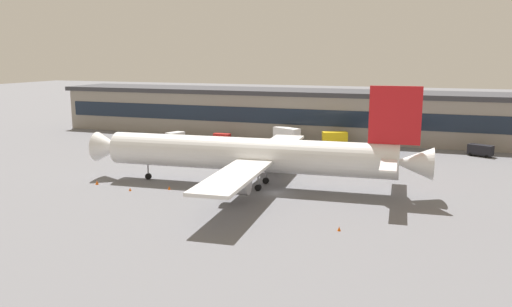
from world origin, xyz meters
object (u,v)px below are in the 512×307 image
Objects in this scene: pushback_tractor at (175,135)px; traffic_cone_0 at (339,229)px; follow_me_car at (222,136)px; traffic_cone_2 at (169,188)px; stair_truck at (334,138)px; catering_truck at (286,135)px; traffic_cone_3 at (97,182)px; airliner at (253,155)px; fuel_truck at (387,145)px; crew_van at (480,150)px; traffic_cone_1 at (130,189)px.

pushback_tractor is 81.35m from traffic_cone_0.
follow_me_car is 7.29× the size of traffic_cone_2.
catering_truck is at bearing -174.95° from stair_truck.
pushback_tractor is at bearing 103.16° from traffic_cone_3.
airliner is 43.06m from fuel_truck.
fuel_truck is at bearing -2.83° from pushback_tractor.
pushback_tractor is 50.70m from traffic_cone_3.
follow_me_car is at bearing 103.49° from traffic_cone_2.
crew_van is 7.85× the size of traffic_cone_3.
catering_truck is 45.11m from crew_van.
traffic_cone_1 is (-11.13, -53.12, -2.01)m from catering_truck.
fuel_truck is 60.64m from traffic_cone_1.
airliner is at bearing -80.81° from catering_truck.
fuel_truck is at bearing -5.83° from follow_me_car.
airliner is at bearing -131.65° from crew_van.
pushback_tractor is at bearing 132.11° from airliner.
pushback_tractor is at bearing 133.26° from traffic_cone_0.
traffic_cone_1 is at bearing 167.49° from traffic_cone_0.
crew_van is 81.65m from traffic_cone_3.
follow_me_car is at bearing 179.65° from crew_van.
pushback_tractor is 9.72× the size of traffic_cone_1.
stair_truck is 11.28× the size of traffic_cone_0.
follow_me_car is 0.83× the size of pushback_tractor.
airliner reaches higher than traffic_cone_2.
traffic_cone_2 is at bearing -135.64° from crew_van.
catering_truck is 1.35× the size of crew_van.
crew_van reaches higher than traffic_cone_1.
fuel_truck reaches higher than traffic_cone_3.
catering_truck is 1.40× the size of pushback_tractor.
traffic_cone_3 is at bearing 166.97° from traffic_cone_1.
traffic_cone_0 reaches higher than traffic_cone_1.
traffic_cone_0 is (42.64, -60.85, -0.80)m from follow_me_car.
stair_truck is at bearing 83.64° from airliner.
airliner is 21.23m from traffic_cone_1.
catering_truck is at bearing 78.17° from traffic_cone_1.
airliner is at bearing -47.89° from pushback_tractor.
pushback_tractor is at bearing -179.08° from crew_van.
traffic_cone_2 is at bearing 27.56° from traffic_cone_1.
crew_van is 9.85× the size of traffic_cone_0.
stair_truck is 1.43× the size of follow_me_car.
traffic_cone_0 is at bearing -12.51° from traffic_cone_1.
pushback_tractor is 54.74m from traffic_cone_1.
follow_me_car is at bearing -178.89° from catering_truck.
catering_truck reaches higher than traffic_cone_0.
airliner is at bearing 28.05° from traffic_cone_2.
fuel_truck is 15.05× the size of traffic_cone_0.
traffic_cone_1 is at bearing -126.99° from fuel_truck.
traffic_cone_2 is 0.86× the size of traffic_cone_3.
airliner is 27.67m from traffic_cone_3.
follow_me_car is (-62.52, 0.39, -0.37)m from crew_van.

